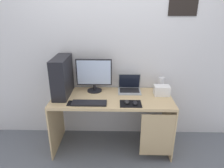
# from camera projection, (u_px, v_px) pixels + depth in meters

# --- Properties ---
(ground_plane) EXTENTS (8.00, 8.00, 0.00)m
(ground_plane) POSITION_uv_depth(u_px,v_px,m) (112.00, 145.00, 2.87)
(ground_plane) COLOR slate
(wall_back) EXTENTS (4.00, 0.05, 2.60)m
(wall_back) POSITION_uv_depth(u_px,v_px,m) (113.00, 50.00, 2.73)
(wall_back) COLOR silver
(wall_back) RESTS_ON ground_plane
(desk) EXTENTS (1.54, 0.65, 0.76)m
(desk) POSITION_uv_depth(u_px,v_px,m) (113.00, 108.00, 2.64)
(desk) COLOR tan
(desk) RESTS_ON ground_plane
(pc_tower) EXTENTS (0.18, 0.50, 0.51)m
(pc_tower) POSITION_uv_depth(u_px,v_px,m) (62.00, 77.00, 2.57)
(pc_tower) COLOR black
(pc_tower) RESTS_ON desk
(monitor) EXTENTS (0.48, 0.20, 0.45)m
(monitor) POSITION_uv_depth(u_px,v_px,m) (94.00, 75.00, 2.68)
(monitor) COLOR black
(monitor) RESTS_ON desk
(laptop) EXTENTS (0.31, 0.25, 0.24)m
(laptop) POSITION_uv_depth(u_px,v_px,m) (129.00, 88.00, 2.76)
(laptop) COLOR #9EA3A8
(laptop) RESTS_ON desk
(speaker) EXTENTS (0.08, 0.08, 0.19)m
(speaker) POSITION_uv_depth(u_px,v_px,m) (161.00, 84.00, 2.77)
(speaker) COLOR silver
(speaker) RESTS_ON desk
(projector) EXTENTS (0.20, 0.14, 0.13)m
(projector) POSITION_uv_depth(u_px,v_px,m) (162.00, 90.00, 2.63)
(projector) COLOR white
(projector) RESTS_ON desk
(keyboard) EXTENTS (0.42, 0.14, 0.02)m
(keyboard) POSITION_uv_depth(u_px,v_px,m) (89.00, 103.00, 2.40)
(keyboard) COLOR black
(keyboard) RESTS_ON desk
(mousepad) EXTENTS (0.26, 0.20, 0.00)m
(mousepad) POSITION_uv_depth(u_px,v_px,m) (131.00, 104.00, 2.41)
(mousepad) COLOR black
(mousepad) RESTS_ON desk
(mouse_left) EXTENTS (0.06, 0.10, 0.03)m
(mouse_left) POSITION_uv_depth(u_px,v_px,m) (127.00, 102.00, 2.41)
(mouse_left) COLOR #232326
(mouse_left) RESTS_ON mousepad
(mouse_right) EXTENTS (0.06, 0.10, 0.03)m
(mouse_right) POSITION_uv_depth(u_px,v_px,m) (135.00, 103.00, 2.39)
(mouse_right) COLOR black
(mouse_right) RESTS_ON mousepad
(cell_phone) EXTENTS (0.07, 0.13, 0.01)m
(cell_phone) POSITION_uv_depth(u_px,v_px,m) (70.00, 103.00, 2.42)
(cell_phone) COLOR black
(cell_phone) RESTS_ON desk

